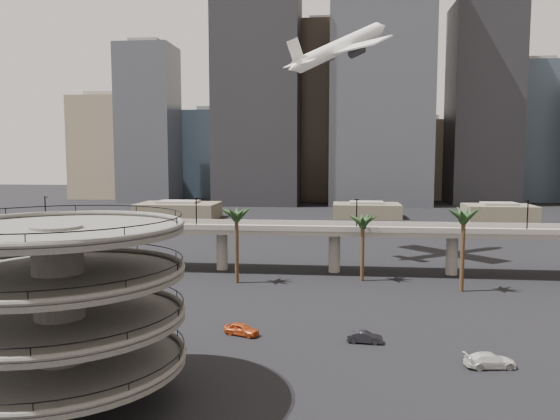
# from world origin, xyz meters

# --- Properties ---
(ground) EXTENTS (700.00, 700.00, 0.00)m
(ground) POSITION_xyz_m (0.00, 0.00, 0.00)
(ground) COLOR black
(ground) RESTS_ON ground
(parking_ramp) EXTENTS (22.20, 22.20, 17.35)m
(parking_ramp) POSITION_xyz_m (-13.00, -4.00, 9.84)
(parking_ramp) COLOR #514F4B
(parking_ramp) RESTS_ON ground
(overpass) EXTENTS (130.00, 9.30, 14.70)m
(overpass) POSITION_xyz_m (0.00, 55.00, 7.34)
(overpass) COLOR gray
(overpass) RESTS_ON ground
(palm_trees) EXTENTS (42.40, 10.40, 14.00)m
(palm_trees) POSITION_xyz_m (14.02, 44.65, 11.43)
(palm_trees) COLOR #462F1E
(palm_trees) RESTS_ON ground
(low_buildings) EXTENTS (135.00, 27.50, 6.80)m
(low_buildings) POSITION_xyz_m (6.89, 142.30, 2.86)
(low_buildings) COLOR brown
(low_buildings) RESTS_ON ground
(skyline) EXTENTS (269.00, 86.00, 117.48)m
(skyline) POSITION_xyz_m (15.11, 217.08, 42.94)
(skyline) COLOR #7E6B57
(skyline) RESTS_ON ground
(airborne_jet) EXTENTS (23.70, 23.22, 15.25)m
(airborne_jet) POSITION_xyz_m (11.63, 71.67, 45.48)
(airborne_jet) COLOR white
(airborne_jet) RESTS_ON ground
(car_a) EXTENTS (4.81, 3.25, 1.52)m
(car_a) POSITION_xyz_m (-0.27, 16.39, 0.76)
(car_a) COLOR #BF491B
(car_a) RESTS_ON ground
(car_b) EXTENTS (4.31, 1.73, 1.39)m
(car_b) POSITION_xyz_m (14.90, 15.15, 0.70)
(car_b) COLOR black
(car_b) RESTS_ON ground
(car_c) EXTENTS (5.62, 2.98, 1.55)m
(car_c) POSITION_xyz_m (27.72, 8.84, 0.78)
(car_c) COLOR silver
(car_c) RESTS_ON ground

